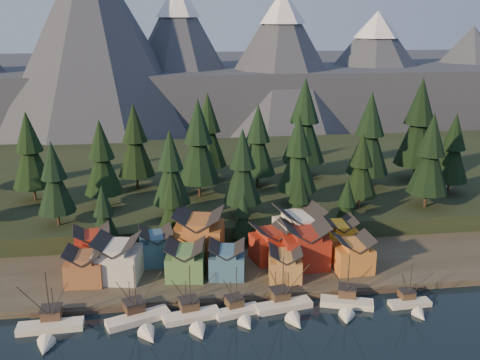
{
  "coord_description": "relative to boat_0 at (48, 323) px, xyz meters",
  "views": [
    {
      "loc": [
        -12.22,
        -80.27,
        55.89
      ],
      "look_at": [
        2.88,
        30.0,
        21.4
      ],
      "focal_mm": 40.0,
      "sensor_mm": 36.0,
      "label": 1
    }
  ],
  "objects": [
    {
      "name": "ground",
      "position": [
        35.27,
        -8.79,
        -2.26
      ],
      "size": [
        500.0,
        500.0,
        0.0
      ],
      "primitive_type": "plane",
      "color": "black",
      "rests_on": "ground"
    },
    {
      "name": "shore_strip",
      "position": [
        35.27,
        31.21,
        -1.51
      ],
      "size": [
        400.0,
        50.0,
        1.5
      ],
      "primitive_type": "cube",
      "color": "#343026",
      "rests_on": "ground"
    },
    {
      "name": "hillside",
      "position": [
        35.27,
        81.21,
        0.74
      ],
      "size": [
        420.0,
        100.0,
        6.0
      ],
      "primitive_type": "cube",
      "color": "black",
      "rests_on": "ground"
    },
    {
      "name": "dock",
      "position": [
        35.27,
        7.71,
        -1.76
      ],
      "size": [
        80.0,
        4.0,
        1.0
      ],
      "primitive_type": "cube",
      "color": "#4B4035",
      "rests_on": "ground"
    },
    {
      "name": "mountain_ridge",
      "position": [
        31.08,
        204.8,
        23.79
      ],
      "size": [
        560.0,
        190.0,
        90.0
      ],
      "color": "#424956",
      "rests_on": "ground"
    },
    {
      "name": "boat_0",
      "position": [
        0.0,
        0.0,
        0.0
      ],
      "size": [
        12.31,
        13.33,
        12.64
      ],
      "rotation": [
        0.0,
        0.0,
        0.04
      ],
      "color": "beige",
      "rests_on": "ground"
    },
    {
      "name": "boat_1",
      "position": [
        16.41,
        0.64,
        0.01
      ],
      "size": [
        12.77,
        13.2,
        12.74
      ],
      "rotation": [
        0.0,
        0.0,
        0.36
      ],
      "color": "silver",
      "rests_on": "ground"
    },
    {
      "name": "boat_2",
      "position": [
        26.34,
        0.23,
        -0.01
      ],
      "size": [
        11.6,
        12.24,
        12.22
      ],
      "rotation": [
        0.0,
        0.0,
        0.21
      ],
      "color": "silver",
      "rests_on": "ground"
    },
    {
      "name": "boat_3",
      "position": [
        35.28,
        0.98,
        -0.11
      ],
      "size": [
        9.55,
        10.06,
        11.06
      ],
      "rotation": [
        0.0,
        0.0,
        0.26
      ],
      "color": "silver",
      "rests_on": "ground"
    },
    {
      "name": "boat_4",
      "position": [
        44.62,
        1.52,
        -0.07
      ],
      "size": [
        12.08,
        12.81,
        12.21
      ],
      "rotation": [
        0.0,
        0.0,
        0.18
      ],
      "color": "beige",
      "rests_on": "ground"
    },
    {
      "name": "boat_5",
      "position": [
        56.79,
        1.05,
        0.01
      ],
      "size": [
        11.21,
        11.69,
        12.13
      ],
      "rotation": [
        0.0,
        0.0,
        -0.32
      ],
      "color": "silver",
      "rests_on": "ground"
    },
    {
      "name": "boat_6",
      "position": [
        69.76,
        -0.49,
        -0.42
      ],
      "size": [
        8.74,
        9.47,
        9.84
      ],
      "rotation": [
        0.0,
        0.0,
        0.04
      ],
      "color": "beige",
      "rests_on": "ground"
    },
    {
      "name": "house_front_0",
      "position": [
        4.48,
        16.38,
        3.29
      ],
      "size": [
        8.08,
        7.68,
        7.7
      ],
      "rotation": [
        0.0,
        0.0,
        -0.05
      ],
      "color": "brown",
      "rests_on": "shore_strip"
    },
    {
      "name": "house_front_1",
      "position": [
        11.27,
        17.33,
        4.25
      ],
      "size": [
        10.7,
        10.41,
        9.54
      ],
      "rotation": [
        0.0,
        0.0,
        -0.19
      ],
      "color": "beige",
      "rests_on": "shore_strip"
    },
    {
      "name": "house_front_2",
      "position": [
        25.61,
        16.24,
        3.39
      ],
      "size": [
        9.18,
        9.23,
        7.9
      ],
      "rotation": [
        0.0,
        0.0,
        -0.15
      ],
      "color": "#4C7B43",
      "rests_on": "shore_strip"
    },
    {
      "name": "house_front_3",
      "position": [
        34.51,
        15.31,
        3.26
      ],
      "size": [
        8.6,
        8.31,
        7.66
      ],
      "rotation": [
        0.0,
        0.0,
        -0.17
      ],
      "color": "#366280",
      "rests_on": "shore_strip"
    },
    {
      "name": "house_front_4",
      "position": [
        46.7,
        12.5,
        2.91
      ],
      "size": [
        7.78,
        8.24,
        6.99
      ],
      "rotation": [
        0.0,
        0.0,
        -0.14
      ],
      "color": "#AB783C",
      "rests_on": "shore_strip"
    },
    {
      "name": "house_front_5",
      "position": [
        52.38,
        17.96,
        4.72
      ],
      "size": [
        10.05,
        9.16,
        10.43
      ],
      "rotation": [
        0.0,
        0.0,
        0.01
      ],
      "color": "maroon",
      "rests_on": "shore_strip"
    },
    {
      "name": "house_front_6",
      "position": [
        62.35,
        14.39,
        3.51
      ],
      "size": [
        8.37,
        7.93,
        8.12
      ],
      "rotation": [
        0.0,
        0.0,
        0.03
      ],
      "color": "#C07531",
      "rests_on": "shore_strip"
    },
    {
      "name": "house_back_0",
      "position": [
        5.08,
        25.41,
        3.8
      ],
      "size": [
        8.96,
        8.69,
        8.69
      ],
      "rotation": [
        0.0,
        0.0,
        0.14
      ],
      "color": "#A22819",
      "rests_on": "shore_strip"
    },
    {
      "name": "house_back_1",
      "position": [
        19.36,
        24.1,
        3.56
      ],
      "size": [
        8.05,
        8.13,
        8.24
      ],
      "rotation": [
        0.0,
        0.0,
        0.1
      ],
      "color": "#325878",
      "rests_on": "shore_strip"
    },
    {
      "name": "house_back_2",
      "position": [
        29.17,
        25.47,
        5.31
      ],
      "size": [
        12.8,
        12.13,
        11.56
      ],
      "rotation": [
        0.0,
        0.0,
        -0.22
      ],
      "color": "#A05A29",
      "rests_on": "shore_strip"
    },
    {
      "name": "house_back_3",
      "position": [
        45.47,
        22.1,
        3.77
      ],
      "size": [
        10.01,
        9.32,
        8.63
      ],
      "rotation": [
        0.0,
        0.0,
        0.24
      ],
      "color": "maroon",
      "rests_on": "shore_strip"
    },
    {
      "name": "house_back_4",
      "position": [
        52.86,
        25.49,
        5.1
      ],
      "size": [
        11.86,
        11.53,
        11.17
      ],
      "rotation": [
        0.0,
        0.0,
        0.18
      ],
      "color": "beige",
      "rests_on": "shore_strip"
    },
    {
      "name": "house_back_5",
      "position": [
        62.79,
        25.15,
        3.51
      ],
      "size": [
        7.24,
        7.33,
        8.14
      ],
      "rotation": [
        0.0,
        0.0,
        -0.0
      ],
      "color": "#F2A622",
      "rests_on": "shore_strip"
    },
    {
      "name": "tree_hill_1",
      "position": [
        -14.73,
        59.21,
        17.57
      ],
      "size": [
        10.86,
        10.86,
        25.3
      ],
      "color": "#332319",
      "rests_on": "hillside"
    },
    {
      "name": "tree_hill_2",
      "position": [
        -4.73,
        39.21,
        15.43
      ],
      "size": [
        9.19,
        9.19,
        21.4
      ],
      "color": "#332319",
      "rests_on": "hillside"
    },
    {
      "name": "tree_hill_3",
      "position": [
        5.27,
        51.21,
        16.93
      ],
      "size": [
        10.36,
        10.36,
        24.13
      ],
      "color": "#332319",
      "rests_on": "hillside"
    },
    {
      "name": "tree_hill_4",
      "position": [
        13.27,
        66.21,
        17.83
      ],
      "size": [
        11.06,
        11.06,
        25.78
      ],
      "color": "#332319",
      "rests_on": "hillside"
    },
    {
      "name": "tree_hill_5",
      "position": [
        23.27,
        41.21,
        16.3
      ],
      "size": [
        9.87,
        9.87,
        22.99
      ],
      "color": "#332319",
      "rests_on": "hillside"
    },
    {
      "name": "tree_hill_6",
      "position": [
        31.27,
        56.21,
        19.17
      ],
      "size": [
        12.12,
        12.12,
        28.24
      ],
      "color": "#332319",
      "rests_on": "hillside"
    },
    {
      "name": "tree_hill_7",
      "position": [
        41.27,
        39.21,
        16.4
      ],
      "size": [
        9.95,
        9.95,
        23.17
      ],
      "color": "#332319",
      "rests_on": "hillside"
    },
    {
      "name": "tree_hill_8",
      "position": [
        49.27,
        63.21,
        17.45
      ],
      "size": [
        10.77,
        10.77,
        25.08
      ],
      "color": "#332319",
      "rests_on": "hillside"
    },
    {
      "name": "tree_hill_9",
      "position": [
        57.27,
        46.21,
        17.44
      ],
      "size": [
        10.76,
        10.76,
        25.07
      ],
      "color": "#332319",
      "rests_on": "hillside"
    },
    {
      "name": "tree_hill_10",
      "position": [
        65.27,
        71.21,
        21.04
      ],
      "size": [
        13.59,
        13.59,
        31.65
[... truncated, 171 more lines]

